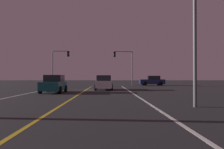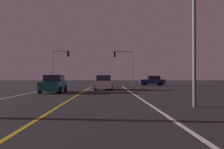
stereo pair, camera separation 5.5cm
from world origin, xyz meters
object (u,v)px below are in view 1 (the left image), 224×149
car_crossing_side (152,81)px  street_lamp_right_near (182,3)px  car_ahead_far (104,83)px  traffic_light_near_left (60,60)px  traffic_light_near_right (123,60)px  car_oncoming (54,84)px

car_crossing_side → street_lamp_right_near: (-4.10, -28.32, 4.41)m
car_crossing_side → street_lamp_right_near: size_ratio=0.52×
car_ahead_far → traffic_light_near_left: 14.00m
car_crossing_side → street_lamp_right_near: street_lamp_right_near is taller
traffic_light_near_right → traffic_light_near_left: size_ratio=0.99×
car_crossing_side → car_oncoming: bearing=53.6°
traffic_light_near_left → traffic_light_near_right: bearing=0.0°
car_crossing_side → car_ahead_far: 15.54m
car_oncoming → traffic_light_near_left: size_ratio=0.74×
traffic_light_near_right → traffic_light_near_left: 10.45m
car_oncoming → traffic_light_near_right: 18.05m
traffic_light_near_right → car_ahead_far: bearing=74.9°
car_crossing_side → traffic_light_near_right: traffic_light_near_right is taller
traffic_light_near_left → street_lamp_right_near: bearing=-66.5°
car_crossing_side → car_oncoming: 21.94m
car_oncoming → traffic_light_near_left: 16.48m
car_ahead_far → street_lamp_right_near: (4.18, -15.16, 4.41)m
car_oncoming → car_ahead_far: same height
car_crossing_side → car_ahead_far: same height
car_oncoming → traffic_light_near_left: bearing=-170.6°
car_ahead_far → traffic_light_near_right: size_ratio=0.74×
car_crossing_side → car_ahead_far: (-8.28, -13.15, 0.00)m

